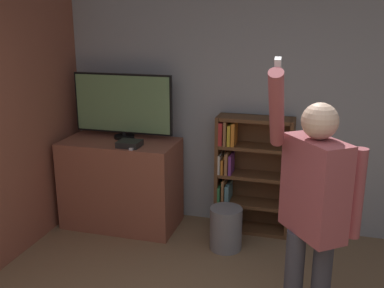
{
  "coord_description": "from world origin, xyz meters",
  "views": [
    {
      "loc": [
        0.58,
        -1.68,
        2.22
      ],
      "look_at": [
        -0.4,
        1.77,
        1.2
      ],
      "focal_mm": 42.0,
      "sensor_mm": 36.0,
      "label": 1
    }
  ],
  "objects_px": {
    "television": "(123,105)",
    "bookshelf": "(247,174)",
    "game_console": "(130,144)",
    "person": "(313,205)",
    "waste_bin": "(226,228)"
  },
  "relations": [
    {
      "from": "television",
      "to": "bookshelf",
      "type": "height_order",
      "value": "television"
    },
    {
      "from": "game_console",
      "to": "bookshelf",
      "type": "distance_m",
      "value": 1.27
    },
    {
      "from": "person",
      "to": "bookshelf",
      "type": "bearing_deg",
      "value": 164.87
    },
    {
      "from": "television",
      "to": "person",
      "type": "xyz_separation_m",
      "value": [
        2.0,
        -1.53,
        -0.26
      ]
    },
    {
      "from": "television",
      "to": "waste_bin",
      "type": "distance_m",
      "value": 1.67
    },
    {
      "from": "bookshelf",
      "to": "person",
      "type": "height_order",
      "value": "person"
    },
    {
      "from": "game_console",
      "to": "bookshelf",
      "type": "relative_size",
      "value": 0.18
    },
    {
      "from": "person",
      "to": "game_console",
      "type": "bearing_deg",
      "value": -161.55
    },
    {
      "from": "television",
      "to": "waste_bin",
      "type": "bearing_deg",
      "value": -16.27
    },
    {
      "from": "television",
      "to": "waste_bin",
      "type": "height_order",
      "value": "television"
    },
    {
      "from": "television",
      "to": "bookshelf",
      "type": "distance_m",
      "value": 1.5
    },
    {
      "from": "bookshelf",
      "to": "waste_bin",
      "type": "height_order",
      "value": "bookshelf"
    },
    {
      "from": "game_console",
      "to": "person",
      "type": "xyz_separation_m",
      "value": [
        1.82,
        -1.24,
        0.07
      ]
    },
    {
      "from": "game_console",
      "to": "person",
      "type": "relative_size",
      "value": 0.11
    },
    {
      "from": "game_console",
      "to": "waste_bin",
      "type": "bearing_deg",
      "value": -3.51
    }
  ]
}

